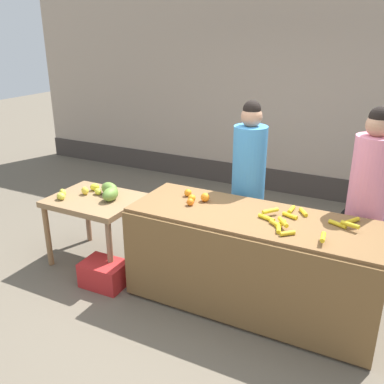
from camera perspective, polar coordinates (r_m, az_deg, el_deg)
ground_plane at (r=4.37m, az=2.67°, el=-13.19°), size 24.00×24.00×0.00m
market_wall_back at (r=6.67m, az=14.53°, el=12.87°), size 9.87×0.23×3.23m
fruit_stall_counter at (r=3.99m, az=7.97°, el=-9.23°), size 2.25×0.81×0.92m
side_table_wooden at (r=4.73m, az=-12.78°, el=-1.91°), size 0.94×0.75×0.76m
banana_bunch_pile at (r=3.70m, az=14.17°, el=-3.82°), size 0.83×0.63×0.07m
orange_pile at (r=4.06m, az=0.47°, el=-0.71°), size 0.29×0.27×0.09m
mango_papaya_pile at (r=4.67m, az=-11.93°, el=0.06°), size 0.67×0.50×0.14m
vendor_woman_blue_shirt at (r=4.45m, az=7.50°, el=0.57°), size 0.34×0.34×1.81m
vendor_woman_pink_shirt at (r=4.21m, az=22.16°, el=-1.83°), size 0.34×0.34×1.85m
produce_crate at (r=4.49m, az=-11.65°, el=-10.65°), size 0.45×0.33×0.26m
produce_sack at (r=5.05m, az=-0.94°, el=-4.59°), size 0.45×0.47×0.55m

